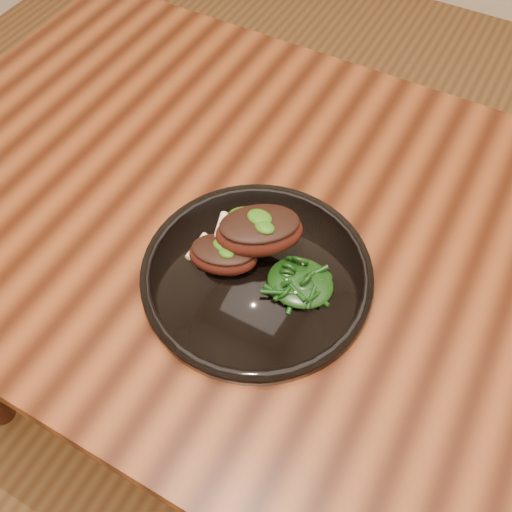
{
  "coord_description": "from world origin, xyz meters",
  "views": [
    {
      "loc": [
        0.06,
        -0.48,
        1.4
      ],
      "look_at": [
        -0.15,
        -0.09,
        0.78
      ],
      "focal_mm": 40.0,
      "sensor_mm": 36.0,
      "label": 1
    }
  ],
  "objects_px": {
    "plate": "(257,274)",
    "lamb_chop_front": "(223,254)",
    "greens_heap": "(300,280)",
    "desk": "(372,296)"
  },
  "relations": [
    {
      "from": "lamb_chop_front",
      "to": "greens_heap",
      "type": "height_order",
      "value": "lamb_chop_front"
    },
    {
      "from": "plate",
      "to": "greens_heap",
      "type": "height_order",
      "value": "greens_heap"
    },
    {
      "from": "desk",
      "to": "greens_heap",
      "type": "distance_m",
      "value": 0.17
    },
    {
      "from": "greens_heap",
      "to": "desk",
      "type": "bearing_deg",
      "value": 50.48
    },
    {
      "from": "plate",
      "to": "greens_heap",
      "type": "relative_size",
      "value": 3.53
    },
    {
      "from": "desk",
      "to": "lamb_chop_front",
      "type": "relative_size",
      "value": 14.95
    },
    {
      "from": "plate",
      "to": "lamb_chop_front",
      "type": "xyz_separation_m",
      "value": [
        -0.05,
        -0.01,
        0.03
      ]
    },
    {
      "from": "desk",
      "to": "lamb_chop_front",
      "type": "height_order",
      "value": "lamb_chop_front"
    },
    {
      "from": "plate",
      "to": "lamb_chop_front",
      "type": "bearing_deg",
      "value": -166.16
    },
    {
      "from": "desk",
      "to": "plate",
      "type": "distance_m",
      "value": 0.2
    }
  ]
}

